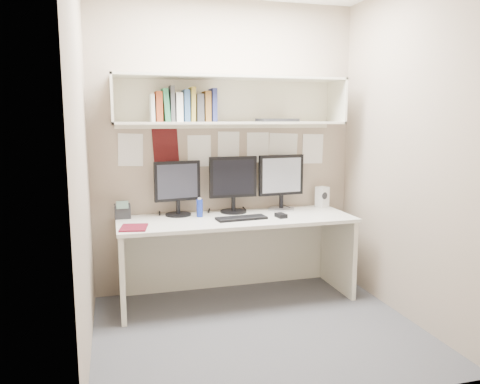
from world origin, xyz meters
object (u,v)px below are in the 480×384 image
object	(u,v)px
monitor_left	(178,186)
desk_phone	(122,211)
monitor_right	(281,180)
speaker	(322,197)
keyboard	(241,218)
desk	(236,258)
maroon_notebook	(134,228)
monitor_center	(233,182)

from	to	relation	value
monitor_left	desk_phone	xyz separation A→B (m)	(-0.47, 0.00, -0.20)
monitor_right	speaker	xyz separation A→B (m)	(0.42, 0.01, -0.18)
monitor_right	keyboard	world-z (taller)	monitor_right
desk_phone	desk	bearing A→B (deg)	-14.43
maroon_notebook	monitor_center	bearing A→B (deg)	34.09
monitor_left	speaker	bearing A→B (deg)	-8.57
keyboard	desk_phone	world-z (taller)	desk_phone
monitor_left	keyboard	distance (m)	0.63
monitor_center	desk_phone	distance (m)	0.99
speaker	desk	bearing A→B (deg)	172.54
monitor_left	keyboard	size ratio (longest dim) A/B	1.12
desk	speaker	bearing A→B (deg)	14.37
speaker	keyboard	bearing A→B (deg)	178.32
monitor_left	monitor_right	bearing A→B (deg)	-9.16
desk	keyboard	size ratio (longest dim) A/B	4.73
monitor_right	maroon_notebook	bearing A→B (deg)	-168.40
desk	monitor_right	world-z (taller)	monitor_right
monitor_center	desk_phone	bearing A→B (deg)	179.14
monitor_center	speaker	distance (m)	0.90
desk	keyboard	world-z (taller)	keyboard
monitor_right	desk_phone	bearing A→B (deg)	174.82
monitor_right	maroon_notebook	world-z (taller)	monitor_right
monitor_center	desk_phone	size ratio (longest dim) A/B	3.18
desk	monitor_center	size ratio (longest dim) A/B	3.97
keyboard	monitor_center	bearing A→B (deg)	82.97
monitor_left	monitor_center	bearing A→B (deg)	-9.17
desk	maroon_notebook	world-z (taller)	maroon_notebook
desk_phone	maroon_notebook	bearing A→B (deg)	-81.19
monitor_left	keyboard	bearing A→B (deg)	-41.82
monitor_left	maroon_notebook	xyz separation A→B (m)	(-0.40, -0.41, -0.25)
monitor_left	maroon_notebook	world-z (taller)	monitor_left
monitor_center	desk_phone	world-z (taller)	monitor_center
desk	speaker	world-z (taller)	speaker
monitor_right	desk_phone	xyz separation A→B (m)	(-1.43, 0.00, -0.21)
monitor_right	keyboard	size ratio (longest dim) A/B	1.20
monitor_right	keyboard	bearing A→B (deg)	-151.33
speaker	maroon_notebook	size ratio (longest dim) A/B	0.81
desk	monitor_right	distance (m)	0.83
desk	monitor_left	size ratio (longest dim) A/B	4.22
monitor_center	speaker	size ratio (longest dim) A/B	2.58
monitor_center	speaker	bearing A→B (deg)	0.17
maroon_notebook	desk	bearing A→B (deg)	21.92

